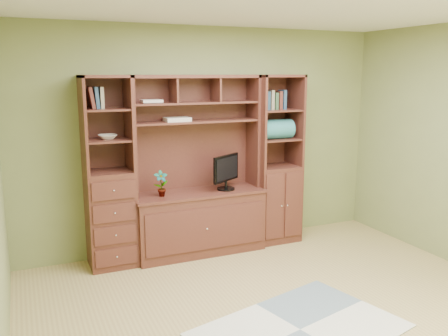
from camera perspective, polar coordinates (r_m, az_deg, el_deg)
name	(u,v)px	position (r m, az deg, el deg)	size (l,w,h in m)	color
room	(297,169)	(3.90, 8.81, -0.16)	(4.60, 4.10, 2.64)	tan
center_hutch	(198,167)	(5.39, -3.09, 0.18)	(1.54, 0.53, 2.05)	#4E241B
left_tower	(109,173)	(5.17, -13.68, -0.61)	(0.50, 0.45, 2.05)	#4E241B
right_tower	(276,160)	(5.85, 6.22, 1.02)	(0.55, 0.45, 2.05)	#4E241B
rug	(300,330)	(4.14, 9.15, -18.68)	(1.64, 1.09, 0.01)	#A3A9A9
monitor	(226,166)	(5.48, 0.24, 0.25)	(0.46, 0.21, 0.57)	black
orchid	(161,184)	(5.25, -7.58, -1.87)	(0.15, 0.10, 0.29)	#975333
magazines	(177,119)	(5.33, -5.67, 5.85)	(0.28, 0.20, 0.04)	beige
bowl	(108,137)	(5.11, -13.82, 3.67)	(0.19, 0.19, 0.05)	beige
blanket_teal	(276,129)	(5.74, 6.29, 4.66)	(0.40, 0.23, 0.23)	#2E7579
blanket_red	(282,128)	(5.93, 7.00, 4.81)	(0.40, 0.22, 0.22)	brown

